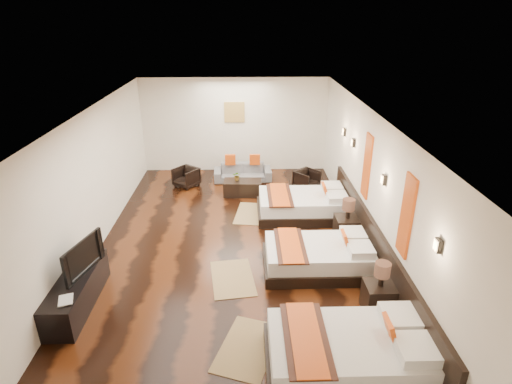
{
  "coord_description": "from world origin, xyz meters",
  "views": [
    {
      "loc": [
        0.32,
        -7.42,
        4.53
      ],
      "look_at": [
        0.52,
        0.44,
        1.1
      ],
      "focal_mm": 29.18,
      "sensor_mm": 36.0,
      "label": 1
    }
  ],
  "objects_px": {
    "tv": "(78,256)",
    "nightstand_a": "(379,295)",
    "coffee_table": "(243,188)",
    "bed_mid": "(320,256)",
    "nightstand_b": "(347,226)",
    "book": "(58,302)",
    "bed_far": "(304,205)",
    "figurine": "(88,245)",
    "tv_console": "(77,291)",
    "armchair_right": "(307,180)",
    "sofa": "(243,172)",
    "armchair_left": "(186,177)",
    "table_plant": "(237,176)",
    "bed_near": "(350,353)"
  },
  "relations": [
    {
      "from": "tv",
      "to": "nightstand_a",
      "type": "bearing_deg",
      "value": -80.19
    },
    {
      "from": "tv",
      "to": "coffee_table",
      "type": "bearing_deg",
      "value": -16.37
    },
    {
      "from": "bed_mid",
      "to": "coffee_table",
      "type": "distance_m",
      "value": 3.83
    },
    {
      "from": "nightstand_b",
      "to": "book",
      "type": "xyz_separation_m",
      "value": [
        -4.95,
        -2.65,
        0.22
      ]
    },
    {
      "from": "bed_far",
      "to": "nightstand_b",
      "type": "xyz_separation_m",
      "value": [
        0.75,
        -1.21,
        0.06
      ]
    },
    {
      "from": "bed_far",
      "to": "figurine",
      "type": "bearing_deg",
      "value": -149.32
    },
    {
      "from": "tv_console",
      "to": "book",
      "type": "bearing_deg",
      "value": -90.0
    },
    {
      "from": "figurine",
      "to": "armchair_right",
      "type": "distance_m",
      "value": 6.12
    },
    {
      "from": "coffee_table",
      "to": "armchair_right",
      "type": "bearing_deg",
      "value": 11.4
    },
    {
      "from": "bed_far",
      "to": "tv",
      "type": "distance_m",
      "value": 5.17
    },
    {
      "from": "bed_mid",
      "to": "armchair_right",
      "type": "distance_m",
      "value": 3.91
    },
    {
      "from": "bed_mid",
      "to": "sofa",
      "type": "xyz_separation_m",
      "value": [
        -1.47,
        4.59,
        -0.03
      ]
    },
    {
      "from": "tv",
      "to": "armchair_right",
      "type": "relative_size",
      "value": 1.72
    },
    {
      "from": "bed_mid",
      "to": "coffee_table",
      "type": "xyz_separation_m",
      "value": [
        -1.47,
        3.54,
        -0.07
      ]
    },
    {
      "from": "nightstand_a",
      "to": "tv_console",
      "type": "bearing_deg",
      "value": 176.64
    },
    {
      "from": "bed_far",
      "to": "book",
      "type": "height_order",
      "value": "bed_far"
    },
    {
      "from": "armchair_left",
      "to": "table_plant",
      "type": "distance_m",
      "value": 1.57
    },
    {
      "from": "bed_far",
      "to": "nightstand_a",
      "type": "xyz_separation_m",
      "value": [
        0.75,
        -3.52,
        0.05
      ]
    },
    {
      "from": "nightstand_a",
      "to": "tv_console",
      "type": "xyz_separation_m",
      "value": [
        -4.95,
        0.29,
        -0.05
      ]
    },
    {
      "from": "book",
      "to": "coffee_table",
      "type": "xyz_separation_m",
      "value": [
        2.73,
        5.14,
        -0.36
      ]
    },
    {
      "from": "figurine",
      "to": "sofa",
      "type": "distance_m",
      "value": 5.55
    },
    {
      "from": "nightstand_b",
      "to": "sofa",
      "type": "distance_m",
      "value": 4.17
    },
    {
      "from": "nightstand_b",
      "to": "armchair_left",
      "type": "xyz_separation_m",
      "value": [
        -3.8,
        3.11,
        -0.07
      ]
    },
    {
      "from": "tv_console",
      "to": "figurine",
      "type": "xyz_separation_m",
      "value": [
        0.0,
        0.74,
        0.44
      ]
    },
    {
      "from": "figurine",
      "to": "armchair_left",
      "type": "relative_size",
      "value": 0.56
    },
    {
      "from": "nightstand_a",
      "to": "coffee_table",
      "type": "bearing_deg",
      "value": 114.82
    },
    {
      "from": "bed_near",
      "to": "bed_mid",
      "type": "height_order",
      "value": "bed_near"
    },
    {
      "from": "tv_console",
      "to": "coffee_table",
      "type": "bearing_deg",
      "value": 58.83
    },
    {
      "from": "tv",
      "to": "armchair_left",
      "type": "relative_size",
      "value": 1.68
    },
    {
      "from": "bed_near",
      "to": "nightstand_b",
      "type": "bearing_deg",
      "value": 77.94
    },
    {
      "from": "tv",
      "to": "sofa",
      "type": "relative_size",
      "value": 0.61
    },
    {
      "from": "bed_near",
      "to": "sofa",
      "type": "height_order",
      "value": "bed_near"
    },
    {
      "from": "nightstand_b",
      "to": "book",
      "type": "relative_size",
      "value": 3.46
    },
    {
      "from": "nightstand_a",
      "to": "tv_console",
      "type": "height_order",
      "value": "nightstand_a"
    },
    {
      "from": "armchair_left",
      "to": "armchair_right",
      "type": "xyz_separation_m",
      "value": [
        3.35,
        -0.26,
        -0.01
      ]
    },
    {
      "from": "bed_near",
      "to": "bed_far",
      "type": "bearing_deg",
      "value": 90.01
    },
    {
      "from": "book",
      "to": "bed_far",
      "type": "bearing_deg",
      "value": 42.62
    },
    {
      "from": "nightstand_a",
      "to": "coffee_table",
      "type": "height_order",
      "value": "nightstand_a"
    },
    {
      "from": "bed_far",
      "to": "tv",
      "type": "bearing_deg",
      "value": -143.75
    },
    {
      "from": "bed_near",
      "to": "figurine",
      "type": "distance_m",
      "value": 4.77
    },
    {
      "from": "tv_console",
      "to": "bed_far",
      "type": "bearing_deg",
      "value": 37.6
    },
    {
      "from": "bed_near",
      "to": "table_plant",
      "type": "height_order",
      "value": "bed_near"
    },
    {
      "from": "tv_console",
      "to": "figurine",
      "type": "height_order",
      "value": "figurine"
    },
    {
      "from": "nightstand_b",
      "to": "armchair_right",
      "type": "distance_m",
      "value": 2.88
    },
    {
      "from": "tv_console",
      "to": "figurine",
      "type": "bearing_deg",
      "value": 90.0
    },
    {
      "from": "nightstand_b",
      "to": "sofa",
      "type": "relative_size",
      "value": 0.59
    },
    {
      "from": "tv",
      "to": "table_plant",
      "type": "height_order",
      "value": "tv"
    },
    {
      "from": "nightstand_b",
      "to": "figurine",
      "type": "relative_size",
      "value": 2.89
    },
    {
      "from": "armchair_left",
      "to": "bed_near",
      "type": "bearing_deg",
      "value": -26.85
    },
    {
      "from": "bed_far",
      "to": "tv_console",
      "type": "bearing_deg",
      "value": -142.4
    }
  ]
}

